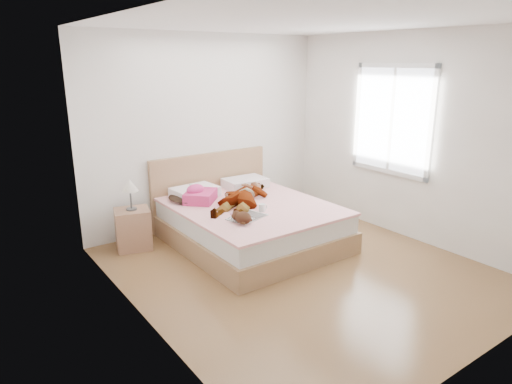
% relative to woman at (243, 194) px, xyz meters
% --- Properties ---
extents(ground, '(4.00, 4.00, 0.00)m').
position_rel_woman_xyz_m(ground, '(-0.00, -1.13, -0.61)').
color(ground, '#4C3017').
rests_on(ground, ground).
extents(woman, '(1.49, 1.36, 0.20)m').
position_rel_woman_xyz_m(woman, '(0.00, 0.00, 0.00)').
color(woman, white).
rests_on(woman, bed).
extents(hair, '(0.52, 0.60, 0.08)m').
position_rel_woman_xyz_m(hair, '(-0.57, 0.45, -0.06)').
color(hair, black).
rests_on(hair, bed).
extents(phone, '(0.10, 0.11, 0.05)m').
position_rel_woman_xyz_m(phone, '(-0.50, 0.40, 0.09)').
color(phone, silver).
rests_on(phone, bed).
extents(room_shell, '(4.00, 4.00, 4.00)m').
position_rel_woman_xyz_m(room_shell, '(1.77, -0.83, 0.89)').
color(room_shell, white).
rests_on(room_shell, ground).
extents(bed, '(1.80, 2.08, 1.00)m').
position_rel_woman_xyz_m(bed, '(-0.00, -0.09, -0.34)').
color(bed, olive).
rests_on(bed, ground).
extents(towel, '(0.55, 0.55, 0.23)m').
position_rel_woman_xyz_m(towel, '(-0.46, 0.32, -0.01)').
color(towel, '#DF3C6F').
rests_on(towel, bed).
extents(magazine, '(0.50, 0.40, 0.03)m').
position_rel_woman_xyz_m(magazine, '(-0.32, -0.54, -0.09)').
color(magazine, silver).
rests_on(magazine, bed).
extents(coffee_mug, '(0.11, 0.08, 0.09)m').
position_rel_woman_xyz_m(coffee_mug, '(-0.04, -0.46, -0.06)').
color(coffee_mug, white).
rests_on(coffee_mug, bed).
extents(plush_toy, '(0.21, 0.27, 0.14)m').
position_rel_woman_xyz_m(plush_toy, '(-0.48, -0.67, -0.03)').
color(plush_toy, black).
rests_on(plush_toy, bed).
extents(nightstand, '(0.49, 0.46, 0.88)m').
position_rel_woman_xyz_m(nightstand, '(-1.28, 0.54, -0.32)').
color(nightstand, brown).
rests_on(nightstand, ground).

